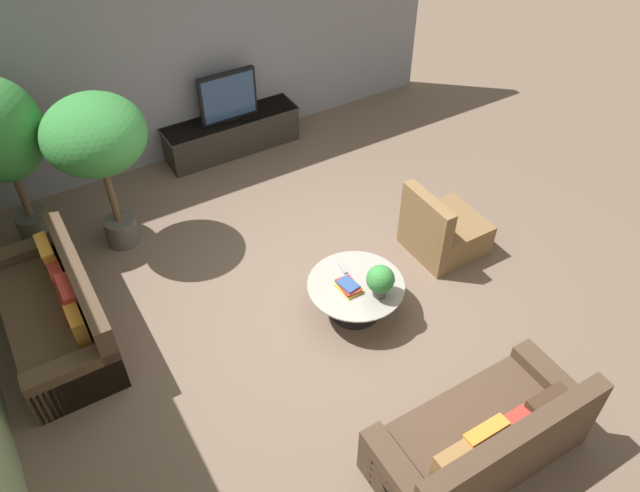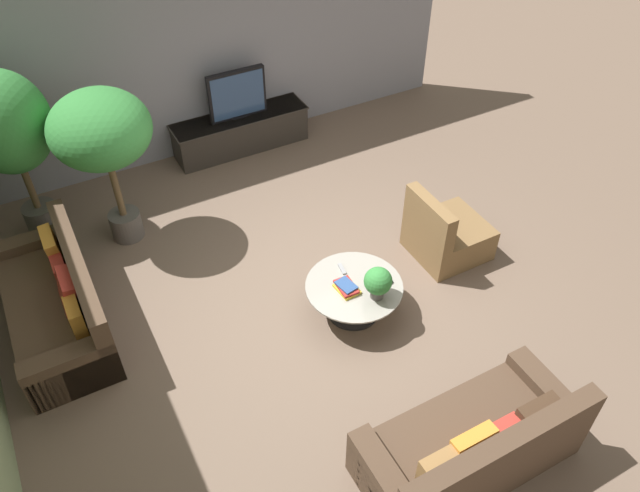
% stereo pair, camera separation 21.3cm
% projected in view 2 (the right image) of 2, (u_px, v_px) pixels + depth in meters
% --- Properties ---
extents(ground_plane, '(24.00, 24.00, 0.00)m').
position_uv_depth(ground_plane, '(314.00, 289.00, 6.84)').
color(ground_plane, brown).
extents(back_wall_stone, '(7.40, 0.12, 3.00)m').
position_uv_depth(back_wall_stone, '(194.00, 44.00, 7.93)').
color(back_wall_stone, gray).
rests_on(back_wall_stone, ground).
extents(media_console, '(1.90, 0.50, 0.51)m').
position_uv_depth(media_console, '(241.00, 132.00, 8.70)').
color(media_console, '#2D2823').
rests_on(media_console, ground).
extents(television, '(0.80, 0.13, 0.67)m').
position_uv_depth(television, '(237.00, 95.00, 8.31)').
color(television, black).
rests_on(television, media_console).
extents(coffee_table, '(1.00, 1.00, 0.39)m').
position_uv_depth(coffee_table, '(354.00, 293.00, 6.42)').
color(coffee_table, black).
rests_on(coffee_table, ground).
extents(couch_by_wall, '(0.84, 1.96, 0.84)m').
position_uv_depth(couch_by_wall, '(59.00, 305.00, 6.28)').
color(couch_by_wall, '#4C3828').
rests_on(couch_by_wall, ground).
extents(couch_near_entry, '(1.85, 0.84, 0.84)m').
position_uv_depth(couch_near_entry, '(472.00, 447.00, 5.13)').
color(couch_near_entry, '#4C3828').
rests_on(couch_near_entry, ground).
extents(armchair_wicker, '(0.80, 0.76, 0.86)m').
position_uv_depth(armchair_wicker, '(445.00, 235.00, 7.09)').
color(armchair_wicker, brown).
rests_on(armchair_wicker, ground).
extents(potted_palm_tall, '(0.96, 0.96, 2.07)m').
position_uv_depth(potted_palm_tall, '(7.00, 128.00, 6.60)').
color(potted_palm_tall, '#514C47').
rests_on(potted_palm_tall, ground).
extents(potted_palm_corner, '(1.08, 1.08, 1.89)m').
position_uv_depth(potted_palm_corner, '(101.00, 134.00, 6.54)').
color(potted_palm_corner, '#514C47').
rests_on(potted_palm_corner, ground).
extents(potted_plant_tabletop, '(0.28, 0.28, 0.36)m').
position_uv_depth(potted_plant_tabletop, '(378.00, 282.00, 6.09)').
color(potted_plant_tabletop, '#514C47').
rests_on(potted_plant_tabletop, coffee_table).
extents(book_stack, '(0.21, 0.27, 0.07)m').
position_uv_depth(book_stack, '(347.00, 287.00, 6.27)').
color(book_stack, gold).
rests_on(book_stack, coffee_table).
extents(remote_black, '(0.13, 0.15, 0.02)m').
position_uv_depth(remote_black, '(385.00, 280.00, 6.38)').
color(remote_black, black).
rests_on(remote_black, coffee_table).
extents(remote_silver, '(0.06, 0.16, 0.02)m').
position_uv_depth(remote_silver, '(342.00, 269.00, 6.50)').
color(remote_silver, gray).
rests_on(remote_silver, coffee_table).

